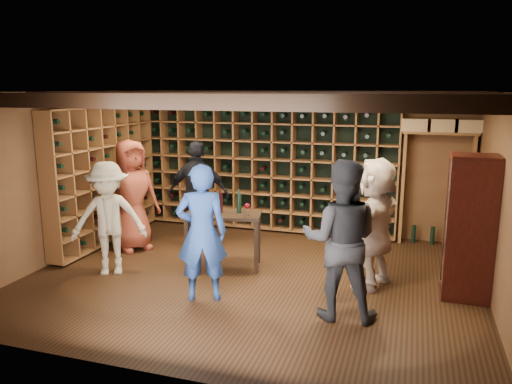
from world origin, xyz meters
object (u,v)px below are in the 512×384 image
(man_grey_suit, at_px, (341,240))
(guest_red_floral, at_px, (132,195))
(display_cabinet, at_px, (469,230))
(guest_woman_black, at_px, (198,194))
(guest_khaki, at_px, (109,219))
(tasting_table, at_px, (223,219))
(man_blue_shirt, at_px, (202,233))
(guest_beige, at_px, (375,223))

(man_grey_suit, bearing_deg, guest_red_floral, -28.07)
(display_cabinet, relative_size, guest_woman_black, 1.01)
(display_cabinet, distance_m, guest_woman_black, 4.07)
(guest_woman_black, xyz_separation_m, guest_khaki, (-0.68, -1.50, -0.08))
(display_cabinet, bearing_deg, guest_red_floral, 175.26)
(guest_red_floral, bearing_deg, man_grey_suit, -78.10)
(guest_woman_black, bearing_deg, display_cabinet, 160.77)
(display_cabinet, height_order, tasting_table, display_cabinet)
(guest_khaki, bearing_deg, man_grey_suit, -34.13)
(guest_red_floral, relative_size, guest_khaki, 1.12)
(display_cabinet, distance_m, man_blue_shirt, 3.24)
(tasting_table, bearing_deg, man_blue_shirt, -94.70)
(guest_red_floral, height_order, guest_khaki, guest_red_floral)
(man_grey_suit, relative_size, guest_beige, 1.06)
(guest_red_floral, bearing_deg, guest_woman_black, -29.21)
(guest_red_floral, xyz_separation_m, guest_beige, (3.78, -0.38, -0.03))
(guest_woman_black, xyz_separation_m, tasting_table, (0.74, -0.81, -0.15))
(guest_red_floral, relative_size, guest_woman_black, 1.02)
(guest_khaki, distance_m, tasting_table, 1.58)
(display_cabinet, height_order, guest_woman_black, display_cabinet)
(man_blue_shirt, bearing_deg, guest_khaki, -36.08)
(display_cabinet, height_order, guest_beige, display_cabinet)
(man_blue_shirt, relative_size, man_grey_suit, 0.93)
(display_cabinet, height_order, guest_khaki, display_cabinet)
(man_grey_suit, distance_m, guest_beige, 1.08)
(man_grey_suit, bearing_deg, display_cabinet, -150.40)
(guest_woman_black, relative_size, guest_beige, 1.02)
(man_grey_suit, height_order, guest_beige, man_grey_suit)
(man_grey_suit, xyz_separation_m, guest_red_floral, (-3.49, 1.42, -0.02))
(guest_red_floral, distance_m, guest_beige, 3.80)
(display_cabinet, bearing_deg, man_grey_suit, -144.39)
(guest_beige, bearing_deg, guest_woman_black, -85.19)
(man_blue_shirt, height_order, tasting_table, man_blue_shirt)
(display_cabinet, bearing_deg, guest_beige, 178.67)
(guest_beige, distance_m, tasting_table, 2.12)
(man_blue_shirt, bearing_deg, guest_beige, -173.03)
(man_blue_shirt, xyz_separation_m, man_grey_suit, (1.66, 0.02, 0.06))
(man_blue_shirt, distance_m, guest_woman_black, 2.11)
(guest_woman_black, xyz_separation_m, guest_beige, (2.85, -0.85, -0.01))
(guest_beige, bearing_deg, guest_khaki, -58.13)
(man_blue_shirt, bearing_deg, guest_woman_black, -86.35)
(guest_red_floral, bearing_deg, tasting_table, -67.49)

